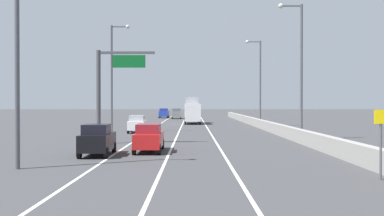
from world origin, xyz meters
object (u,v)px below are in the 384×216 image
lamp_post_left_near (24,33)px  lamp_post_left_mid (116,72)px  lamp_post_right_second (301,63)px  car_white_5 (139,124)px  overhead_sign_gantry (110,85)px  car_gray_3 (178,114)px  speed_advisory_sign (383,139)px  box_truck (194,111)px  car_black_4 (99,140)px  car_yellow_0 (194,115)px  car_blue_2 (166,113)px  car_red_1 (151,138)px  lamp_post_right_third (261,78)px

lamp_post_left_near → lamp_post_left_mid: (-0.24, 27.16, 0.00)m
lamp_post_left_near → lamp_post_left_mid: 27.16m
lamp_post_right_second → car_white_5: size_ratio=2.81×
overhead_sign_gantry → car_gray_3: size_ratio=1.68×
speed_advisory_sign → box_truck: size_ratio=0.35×
speed_advisory_sign → lamp_post_left_near: size_ratio=0.25×
car_gray_3 → car_white_5: size_ratio=1.05×
speed_advisory_sign → car_white_5: (-14.14, 30.01, -0.80)m
lamp_post_left_mid → car_black_4: (2.79, -21.52, -5.77)m
lamp_post_left_mid → car_white_5: 6.36m
lamp_post_left_near → car_white_5: lamp_post_left_near is taller
lamp_post_left_near → speed_advisory_sign: bearing=-10.6°
lamp_post_right_second → car_yellow_0: 50.77m
lamp_post_right_second → box_truck: bearing=106.3°
car_gray_3 → car_black_4: car_gray_3 is taller
car_blue_2 → car_black_4: bearing=-89.8°
speed_advisory_sign → car_black_4: 16.51m
overhead_sign_gantry → car_blue_2: (0.60, 61.52, -3.68)m
lamp_post_left_near → car_yellow_0: (8.45, 66.20, -5.81)m
overhead_sign_gantry → car_gray_3: (3.52, 56.75, -3.66)m
lamp_post_right_second → lamp_post_left_near: bearing=-136.9°
box_truck → overhead_sign_gantry: bearing=-101.0°
car_yellow_0 → car_black_4: size_ratio=1.04×
car_red_1 → car_gray_3: size_ratio=1.06×
overhead_sign_gantry → lamp_post_left_mid: bearing=98.1°
car_yellow_0 → speed_advisory_sign: bearing=-83.3°
speed_advisory_sign → car_gray_3: size_ratio=0.67×
lamp_post_right_second → lamp_post_left_mid: 20.86m
lamp_post_left_mid → car_black_4: 22.45m
car_blue_2 → car_white_5: car_blue_2 is taller
overhead_sign_gantry → lamp_post_right_second: 16.50m
overhead_sign_gantry → box_truck: (6.78, 34.86, -2.79)m
lamp_post_left_mid → car_blue_2: bearing=86.9°
speed_advisory_sign → car_yellow_0: bearing=96.7°
overhead_sign_gantry → car_yellow_0: overhead_sign_gantry is taller
box_truck → car_yellow_0: bearing=90.1°
lamp_post_right_third → car_white_5: size_ratio=2.81×
car_white_5 → box_truck: bearing=74.1°
car_white_5 → lamp_post_left_near: bearing=-95.1°
car_yellow_0 → car_white_5: 39.75m
car_yellow_0 → box_truck: (0.04, -17.92, 1.00)m
lamp_post_left_near → car_gray_3: size_ratio=2.67×
speed_advisory_sign → car_blue_2: size_ratio=0.66×
car_blue_2 → car_white_5: 48.02m
lamp_post_right_second → car_red_1: bearing=-144.1°
car_red_1 → car_white_5: (-3.17, 19.12, 0.02)m
speed_advisory_sign → box_truck: bearing=98.9°
car_white_5 → car_blue_2: bearing=90.1°
car_black_4 → car_red_1: bearing=35.5°
car_yellow_0 → car_black_4: car_black_4 is taller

